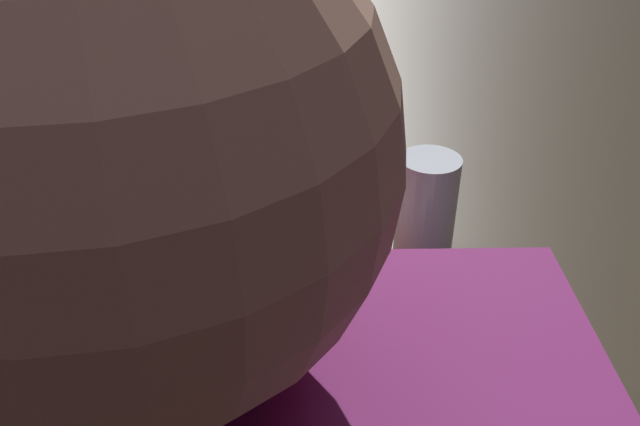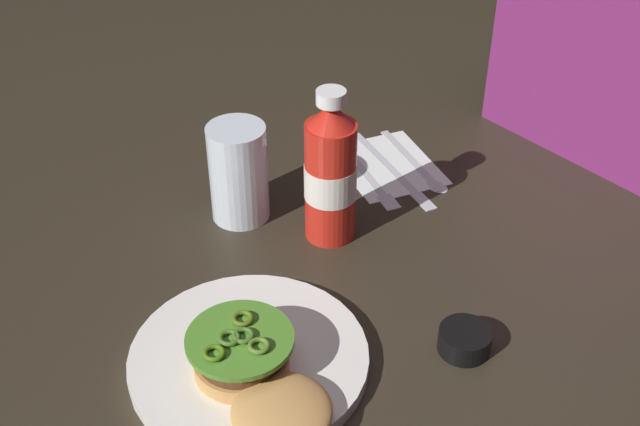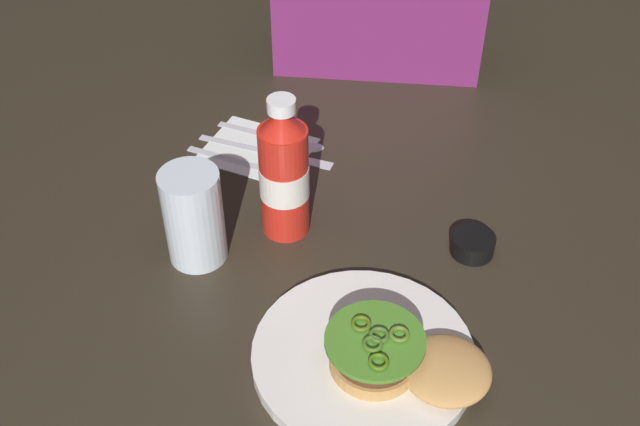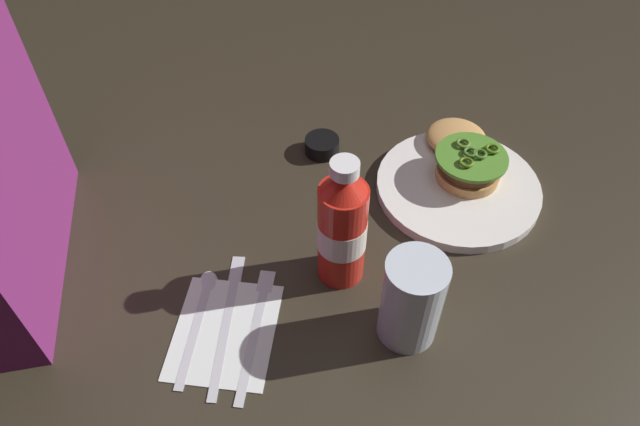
{
  "view_description": "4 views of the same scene",
  "coord_description": "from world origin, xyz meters",
  "px_view_note": "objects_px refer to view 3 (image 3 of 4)",
  "views": [
    {
      "loc": [
        -0.06,
        0.73,
        0.52
      ],
      "look_at": [
        -0.07,
        0.03,
        0.07
      ],
      "focal_mm": 37.09,
      "sensor_mm": 36.0,
      "label": 1
    },
    {
      "loc": [
        0.55,
        -0.48,
        0.67
      ],
      "look_at": [
        -0.08,
        0.04,
        0.07
      ],
      "focal_mm": 46.23,
      "sensor_mm": 36.0,
      "label": 2
    },
    {
      "loc": [
        0.03,
        -0.71,
        0.73
      ],
      "look_at": [
        -0.05,
        0.05,
        0.06
      ],
      "focal_mm": 43.77,
      "sensor_mm": 36.0,
      "label": 3
    },
    {
      "loc": [
        -0.58,
        0.2,
        0.67
      ],
      "look_at": [
        -0.06,
        0.1,
        0.08
      ],
      "focal_mm": 32.52,
      "sensor_mm": 36.0,
      "label": 4
    }
  ],
  "objects_px": {
    "burger_sandwich": "(401,358)",
    "napkin": "(257,150)",
    "fork_utensil": "(257,165)",
    "butter_knife": "(273,151)",
    "ketchup_bottle": "(284,174)",
    "water_glass": "(194,216)",
    "spoon_utensil": "(285,138)",
    "dinner_plate": "(363,356)",
    "condiment_cup": "(473,244)"
  },
  "relations": [
    {
      "from": "burger_sandwich",
      "to": "spoon_utensil",
      "type": "relative_size",
      "value": 1.06
    },
    {
      "from": "burger_sandwich",
      "to": "napkin",
      "type": "xyz_separation_m",
      "value": [
        -0.23,
        0.41,
        -0.04
      ]
    },
    {
      "from": "dinner_plate",
      "to": "burger_sandwich",
      "type": "height_order",
      "value": "burger_sandwich"
    },
    {
      "from": "dinner_plate",
      "to": "burger_sandwich",
      "type": "relative_size",
      "value": 1.38
    },
    {
      "from": "condiment_cup",
      "to": "napkin",
      "type": "xyz_separation_m",
      "value": [
        -0.32,
        0.19,
        -0.01
      ]
    },
    {
      "from": "fork_utensil",
      "to": "butter_knife",
      "type": "height_order",
      "value": "same"
    },
    {
      "from": "burger_sandwich",
      "to": "butter_knife",
      "type": "xyz_separation_m",
      "value": [
        -0.21,
        0.4,
        -0.03
      ]
    },
    {
      "from": "fork_utensil",
      "to": "spoon_utensil",
      "type": "xyz_separation_m",
      "value": [
        0.03,
        0.07,
        0.0
      ]
    },
    {
      "from": "fork_utensil",
      "to": "butter_knife",
      "type": "distance_m",
      "value": 0.04
    },
    {
      "from": "ketchup_bottle",
      "to": "water_glass",
      "type": "height_order",
      "value": "ketchup_bottle"
    },
    {
      "from": "dinner_plate",
      "to": "napkin",
      "type": "relative_size",
      "value": 1.64
    },
    {
      "from": "ketchup_bottle",
      "to": "water_glass",
      "type": "distance_m",
      "value": 0.13
    },
    {
      "from": "dinner_plate",
      "to": "ketchup_bottle",
      "type": "height_order",
      "value": "ketchup_bottle"
    },
    {
      "from": "ketchup_bottle",
      "to": "fork_utensil",
      "type": "distance_m",
      "value": 0.17
    },
    {
      "from": "burger_sandwich",
      "to": "water_glass",
      "type": "height_order",
      "value": "water_glass"
    },
    {
      "from": "condiment_cup",
      "to": "fork_utensil",
      "type": "xyz_separation_m",
      "value": [
        -0.32,
        0.15,
        -0.01
      ]
    },
    {
      "from": "burger_sandwich",
      "to": "napkin",
      "type": "distance_m",
      "value": 0.47
    },
    {
      "from": "dinner_plate",
      "to": "ketchup_bottle",
      "type": "xyz_separation_m",
      "value": [
        -0.12,
        0.22,
        0.09
      ]
    },
    {
      "from": "water_glass",
      "to": "napkin",
      "type": "distance_m",
      "value": 0.25
    },
    {
      "from": "burger_sandwich",
      "to": "butter_knife",
      "type": "distance_m",
      "value": 0.45
    },
    {
      "from": "water_glass",
      "to": "spoon_utensil",
      "type": "xyz_separation_m",
      "value": [
        0.08,
        0.26,
        -0.06
      ]
    },
    {
      "from": "ketchup_bottle",
      "to": "fork_utensil",
      "type": "height_order",
      "value": "ketchup_bottle"
    },
    {
      "from": "water_glass",
      "to": "dinner_plate",
      "type": "bearing_deg",
      "value": -33.64
    },
    {
      "from": "napkin",
      "to": "fork_utensil",
      "type": "bearing_deg",
      "value": -81.31
    },
    {
      "from": "ketchup_bottle",
      "to": "water_glass",
      "type": "relative_size",
      "value": 1.55
    },
    {
      "from": "ketchup_bottle",
      "to": "spoon_utensil",
      "type": "xyz_separation_m",
      "value": [
        -0.03,
        0.2,
        -0.09
      ]
    },
    {
      "from": "condiment_cup",
      "to": "butter_knife",
      "type": "xyz_separation_m",
      "value": [
        -0.3,
        0.18,
        -0.01
      ]
    },
    {
      "from": "water_glass",
      "to": "fork_utensil",
      "type": "height_order",
      "value": "water_glass"
    },
    {
      "from": "water_glass",
      "to": "spoon_utensil",
      "type": "relative_size",
      "value": 0.76
    },
    {
      "from": "dinner_plate",
      "to": "fork_utensil",
      "type": "bearing_deg",
      "value": 118.02
    },
    {
      "from": "condiment_cup",
      "to": "spoon_utensil",
      "type": "xyz_separation_m",
      "value": [
        -0.28,
        0.22,
        -0.01
      ]
    },
    {
      "from": "napkin",
      "to": "butter_knife",
      "type": "xyz_separation_m",
      "value": [
        0.03,
        -0.01,
        0.0
      ]
    },
    {
      "from": "burger_sandwich",
      "to": "napkin",
      "type": "relative_size",
      "value": 1.18
    },
    {
      "from": "water_glass",
      "to": "butter_knife",
      "type": "distance_m",
      "value": 0.25
    },
    {
      "from": "napkin",
      "to": "fork_utensil",
      "type": "relative_size",
      "value": 0.8
    },
    {
      "from": "ketchup_bottle",
      "to": "spoon_utensil",
      "type": "relative_size",
      "value": 1.19
    },
    {
      "from": "dinner_plate",
      "to": "napkin",
      "type": "distance_m",
      "value": 0.43
    },
    {
      "from": "condiment_cup",
      "to": "napkin",
      "type": "distance_m",
      "value": 0.38
    },
    {
      "from": "fork_utensil",
      "to": "spoon_utensil",
      "type": "bearing_deg",
      "value": 65.68
    },
    {
      "from": "spoon_utensil",
      "to": "dinner_plate",
      "type": "bearing_deg",
      "value": -70.15
    },
    {
      "from": "water_glass",
      "to": "condiment_cup",
      "type": "bearing_deg",
      "value": 6.87
    },
    {
      "from": "fork_utensil",
      "to": "condiment_cup",
      "type": "bearing_deg",
      "value": -25.05
    },
    {
      "from": "ketchup_bottle",
      "to": "napkin",
      "type": "xyz_separation_m",
      "value": [
        -0.07,
        0.17,
        -0.09
      ]
    },
    {
      "from": "condiment_cup",
      "to": "butter_knife",
      "type": "distance_m",
      "value": 0.35
    },
    {
      "from": "condiment_cup",
      "to": "spoon_utensil",
      "type": "height_order",
      "value": "condiment_cup"
    },
    {
      "from": "burger_sandwich",
      "to": "butter_knife",
      "type": "height_order",
      "value": "burger_sandwich"
    },
    {
      "from": "fork_utensil",
      "to": "napkin",
      "type": "bearing_deg",
      "value": 98.69
    },
    {
      "from": "burger_sandwich",
      "to": "dinner_plate",
      "type": "bearing_deg",
      "value": 153.66
    },
    {
      "from": "water_glass",
      "to": "napkin",
      "type": "height_order",
      "value": "water_glass"
    },
    {
      "from": "condiment_cup",
      "to": "water_glass",
      "type": "bearing_deg",
      "value": -173.13
    }
  ]
}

